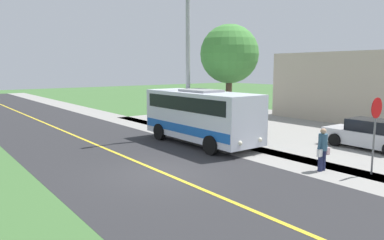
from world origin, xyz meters
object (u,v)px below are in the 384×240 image
street_light_pole (186,59)px  parked_car_near (372,135)px  shuttle_bus_front (201,114)px  stop_sign (375,122)px  tree_curbside (229,55)px  pedestrian_with_bags (323,148)px

street_light_pole → parked_car_near: street_light_pole is taller
shuttle_bus_front → street_light_pole: 3.42m
stop_sign → tree_curbside: size_ratio=0.45×
pedestrian_with_bags → tree_curbside: tree_curbside is taller
pedestrian_with_bags → stop_sign: 2.07m
stop_sign → shuttle_bus_front: bearing=-78.6°
shuttle_bus_front → parked_car_near: 8.49m
pedestrian_with_bags → parked_car_near: size_ratio=0.37×
pedestrian_with_bags → stop_sign: size_ratio=0.58×
shuttle_bus_front → tree_curbside: tree_curbside is taller
pedestrian_with_bags → parked_car_near: pedestrian_with_bags is taller
street_light_pole → parked_car_near: (-5.49, 7.86, -3.74)m
shuttle_bus_front → stop_sign: bearing=101.4°
parked_car_near → tree_curbside: bearing=-67.2°
parked_car_near → tree_curbside: size_ratio=0.69×
stop_sign → parked_car_near: size_ratio=0.65×
pedestrian_with_bags → street_light_pole: bearing=-89.0°
shuttle_bus_front → pedestrian_with_bags: shuttle_bus_front is taller
tree_curbside → stop_sign: bearing=81.9°
street_light_pole → tree_curbside: bearing=162.6°
stop_sign → parked_car_near: bearing=-153.6°
street_light_pole → pedestrian_with_bags: bearing=91.0°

